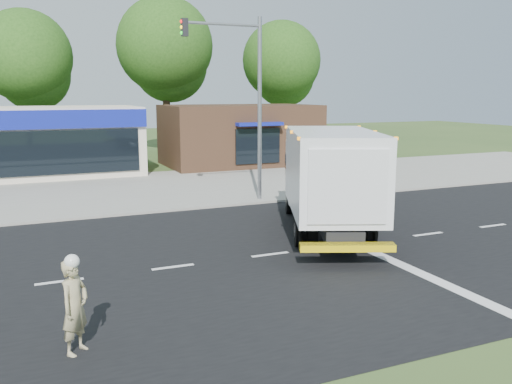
% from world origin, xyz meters
% --- Properties ---
extents(ground, '(120.00, 120.00, 0.00)m').
position_xyz_m(ground, '(0.00, 0.00, 0.00)').
color(ground, '#385123').
rests_on(ground, ground).
extents(road_asphalt, '(60.00, 14.00, 0.02)m').
position_xyz_m(road_asphalt, '(0.00, 0.00, 0.00)').
color(road_asphalt, black).
rests_on(road_asphalt, ground).
extents(sidewalk, '(60.00, 2.40, 0.12)m').
position_xyz_m(sidewalk, '(0.00, 8.20, 0.06)').
color(sidewalk, gray).
rests_on(sidewalk, ground).
extents(parking_apron, '(60.00, 9.00, 0.02)m').
position_xyz_m(parking_apron, '(0.00, 14.00, 0.01)').
color(parking_apron, gray).
rests_on(parking_apron, ground).
extents(lane_markings, '(55.20, 7.00, 0.01)m').
position_xyz_m(lane_markings, '(1.35, -1.35, 0.02)').
color(lane_markings, silver).
rests_on(lane_markings, road_asphalt).
extents(ems_box_truck, '(5.45, 8.51, 3.62)m').
position_xyz_m(ems_box_truck, '(2.92, 1.60, 2.09)').
color(ems_box_truck, black).
rests_on(ems_box_truck, ground).
extents(emergency_worker, '(0.76, 0.78, 1.92)m').
position_xyz_m(emergency_worker, '(-5.95, -4.20, 0.94)').
color(emergency_worker, tan).
rests_on(emergency_worker, ground).
extents(brown_storefront, '(10.00, 6.70, 4.00)m').
position_xyz_m(brown_storefront, '(7.00, 19.98, 2.00)').
color(brown_storefront, '#382316').
rests_on(brown_storefront, ground).
extents(traffic_signal_pole, '(3.51, 0.25, 8.00)m').
position_xyz_m(traffic_signal_pole, '(2.35, 7.60, 4.92)').
color(traffic_signal_pole, gray).
rests_on(traffic_signal_pole, ground).
extents(background_trees, '(36.77, 7.39, 12.10)m').
position_xyz_m(background_trees, '(-0.85, 28.16, 7.38)').
color(background_trees, '#332114').
rests_on(background_trees, ground).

